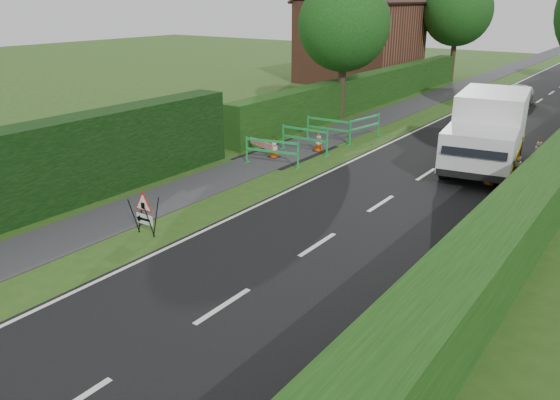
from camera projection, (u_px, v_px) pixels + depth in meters
The scene contains 20 objects.
ground at pixel (101, 290), 11.34m from camera, with size 120.00×120.00×0.00m, color #284B15.
road_surface at pixel (559, 88), 36.58m from camera, with size 6.00×90.00×0.02m, color black.
footpath at pixel (477, 81), 39.60m from camera, with size 2.00×90.00×0.02m, color #2D2D30.
hedge_west_far at pixel (370, 105), 30.81m from camera, with size 1.00×24.00×1.80m, color #14380F.
house_west at pixel (360, 40), 38.62m from camera, with size 7.50×7.40×7.88m.
tree_nw at pixel (344, 25), 25.98m from camera, with size 4.40×4.40×6.70m.
tree_fw at pixel (458, 11), 38.03m from camera, with size 4.80×4.80×7.24m.
triangle_sign at pixel (143, 210), 13.73m from camera, with size 0.71×0.71×0.99m.
works_van at pixel (487, 130), 19.10m from camera, with size 3.06×5.93×2.58m.
traffic_cone_0 at pixel (490, 173), 17.60m from camera, with size 0.38×0.38×0.79m.
traffic_cone_1 at pixel (518, 163), 18.64m from camera, with size 0.38×0.38×0.79m.
traffic_cone_2 at pixel (539, 148), 20.52m from camera, with size 0.38×0.38×0.79m.
traffic_cone_3 at pixel (274, 148), 20.59m from camera, with size 0.38×0.38×0.79m.
traffic_cone_4 at pixel (319, 142), 21.44m from camera, with size 0.38×0.38×0.79m.
ped_barrier_0 at pixel (272, 149), 19.45m from camera, with size 2.09×0.81×1.00m.
ped_barrier_1 at pixel (305, 137), 21.19m from camera, with size 2.07×0.42×1.00m.
ped_barrier_2 at pixel (329, 127), 22.81m from camera, with size 2.08×0.46×1.00m.
ped_barrier_3 at pixel (365, 125), 23.12m from camera, with size 0.70×2.09×1.00m.
redwhite_plank at pixel (262, 155), 21.04m from camera, with size 1.50×0.04×0.25m, color red.
hatchback_car at pixel (515, 95), 30.57m from camera, with size 1.38×3.44×1.17m, color white.
Camera 1 is at (8.86, -5.91, 5.71)m, focal length 35.00 mm.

